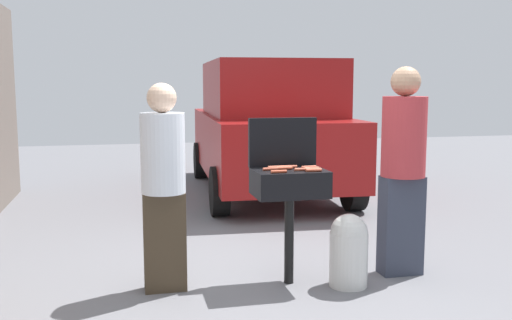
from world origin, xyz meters
The scene contains 18 objects.
ground_plane centered at (0.00, 0.00, 0.00)m, with size 24.00×24.00×0.00m, color slate.
bbq_grill centered at (0.14, -0.03, 0.83)m, with size 0.60×0.44×0.98m.
grill_lid_open centered at (0.14, 0.19, 1.19)m, with size 0.60×0.05×0.42m, color black.
hot_dog_0 centered at (0.04, 0.05, 0.99)m, with size 0.03×0.03×0.13m, color #C6593D.
hot_dog_1 centered at (0.30, -0.15, 0.99)m, with size 0.03×0.03×0.13m, color #AD4228.
hot_dog_2 centered at (0.00, -0.19, 0.99)m, with size 0.03×0.03×0.13m, color #AD4228.
hot_dog_3 centered at (0.10, -0.03, 0.99)m, with size 0.03×0.03×0.13m, color #AD4228.
hot_dog_4 centered at (0.30, -0.19, 0.99)m, with size 0.03×0.03×0.13m, color #B74C33.
hot_dog_5 centered at (0.31, -0.08, 0.99)m, with size 0.03×0.03×0.13m, color #C6593D.
hot_dog_6 centered at (0.10, 0.00, 0.99)m, with size 0.03×0.03×0.13m, color #C6593D.
hot_dog_7 centered at (0.31, -0.01, 0.99)m, with size 0.03×0.03×0.13m, color #B74C33.
hot_dog_8 centered at (0.16, 0.05, 0.99)m, with size 0.03×0.03×0.13m, color #C6593D.
hot_dog_9 centered at (0.22, -0.12, 0.99)m, with size 0.03×0.03×0.13m, color #C6593D.
hot_dog_10 centered at (-0.03, -0.04, 0.99)m, with size 0.03×0.03×0.13m, color #B74C33.
propane_tank centered at (0.60, -0.22, 0.32)m, with size 0.32×0.32×0.62m.
person_left centered at (-0.90, 0.04, 0.92)m, with size 0.36×0.36×1.70m.
person_right centered at (1.18, -0.02, 1.00)m, with size 0.39×0.39×1.84m.
parked_minivan centered at (0.96, 4.04, 1.03)m, with size 2.22×4.50×2.02m.
Camera 1 is at (-1.21, -4.61, 1.69)m, focal length 40.56 mm.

